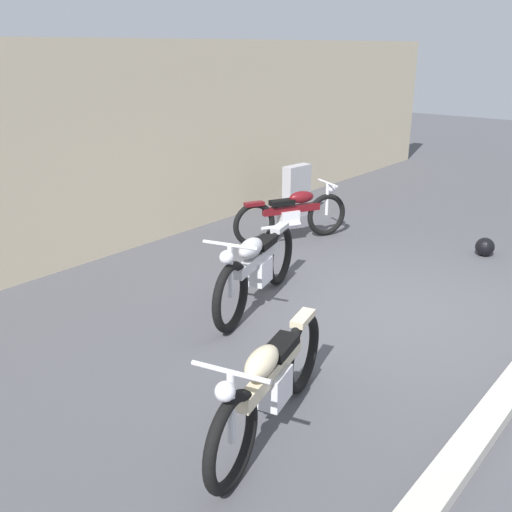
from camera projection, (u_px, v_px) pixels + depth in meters
The scene contains 7 objects.
ground_plane at pixel (395, 311), 6.77m from camera, with size 40.00×40.00×0.00m, color #47474C.
building_wall at pixel (145, 144), 8.83m from camera, with size 18.00×0.30×3.03m, color beige.
stone_marker at pixel (297, 191), 10.41m from camera, with size 0.56×0.20×0.93m, color #9E9EA3.
helmet at pixel (485, 247), 8.53m from camera, with size 0.28×0.28×0.28m, color black.
motorcycle_maroon at pixel (292, 214), 9.10m from camera, with size 1.83×1.01×0.89m.
motorcycle_cream at pixel (270, 383), 4.51m from camera, with size 2.04×0.76×0.93m.
motorcycle_silver at pixel (257, 267), 6.78m from camera, with size 2.17×0.86×1.00m.
Camera 1 is at (-5.77, -2.65, 2.94)m, focal length 40.57 mm.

